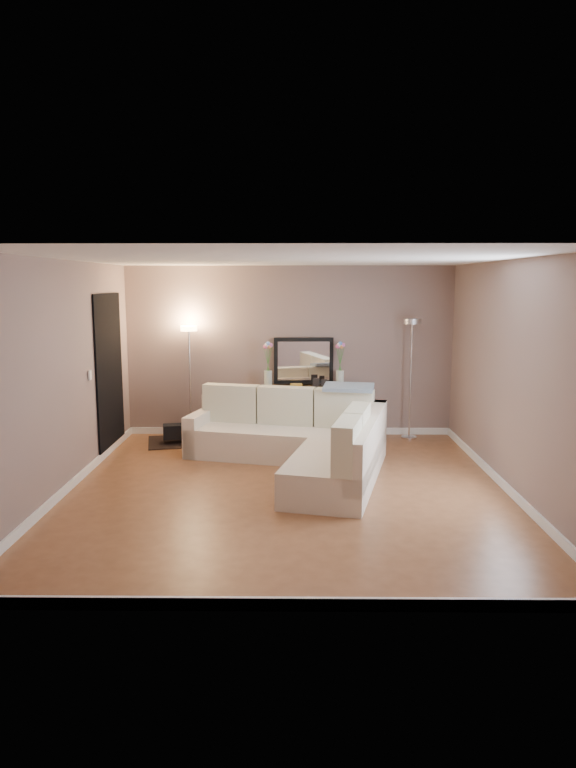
{
  "coord_description": "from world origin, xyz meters",
  "views": [
    {
      "loc": [
        0.08,
        -7.06,
        2.34
      ],
      "look_at": [
        0.0,
        0.8,
        1.1
      ],
      "focal_mm": 30.0,
      "sensor_mm": 36.0,
      "label": 1
    }
  ],
  "objects_px": {
    "sectional_sofa": "(304,441)",
    "floor_lamp_lit": "(190,359)",
    "console_table": "(299,409)",
    "floor_lamp_unlit": "(411,354)"
  },
  "relations": [
    {
      "from": "console_table",
      "to": "floor_lamp_lit",
      "type": "height_order",
      "value": "floor_lamp_lit"
    },
    {
      "from": "sectional_sofa",
      "to": "floor_lamp_unlit",
      "type": "xyz_separation_m",
      "value": [
        1.62,
        1.53,
        0.94
      ]
    },
    {
      "from": "console_table",
      "to": "floor_lamp_unlit",
      "type": "relative_size",
      "value": 0.71
    },
    {
      "from": "sectional_sofa",
      "to": "console_table",
      "type": "height_order",
      "value": "sectional_sofa"
    },
    {
      "from": "floor_lamp_lit",
      "to": "floor_lamp_unlit",
      "type": "relative_size",
      "value": 0.93
    },
    {
      "from": "floor_lamp_unlit",
      "to": "floor_lamp_lit",
      "type": "bearing_deg",
      "value": 178.26
    },
    {
      "from": "console_table",
      "to": "floor_lamp_lit",
      "type": "relative_size",
      "value": 0.76
    },
    {
      "from": "sectional_sofa",
      "to": "floor_lamp_lit",
      "type": "bearing_deg",
      "value": 136.52
    },
    {
      "from": "floor_lamp_unlit",
      "to": "console_table",
      "type": "bearing_deg",
      "value": 177.96
    },
    {
      "from": "sectional_sofa",
      "to": "floor_lamp_unlit",
      "type": "bearing_deg",
      "value": 43.31
    }
  ]
}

